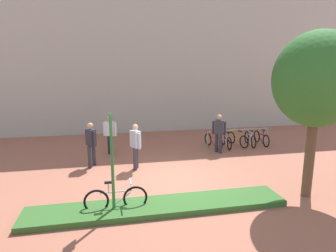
% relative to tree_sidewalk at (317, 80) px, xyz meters
% --- Properties ---
extents(ground_plane, '(60.00, 60.00, 0.00)m').
position_rel_tree_sidewalk_xyz_m(ground_plane, '(-3.62, 1.92, -3.42)').
color(ground_plane, '#9E5B47').
extents(building_facade, '(28.00, 1.20, 10.00)m').
position_rel_tree_sidewalk_xyz_m(building_facade, '(-3.62, 10.11, 1.58)').
color(building_facade, '#B2ADA3').
rests_on(building_facade, ground).
extents(planter_strip, '(7.00, 1.10, 0.16)m').
position_rel_tree_sidewalk_xyz_m(planter_strip, '(-4.48, 0.02, -3.34)').
color(planter_strip, '#336028').
rests_on(planter_strip, ground).
extents(tree_sidewalk, '(2.43, 2.43, 4.78)m').
position_rel_tree_sidewalk_xyz_m(tree_sidewalk, '(0.00, 0.00, 0.00)').
color(tree_sidewalk, brown).
rests_on(tree_sidewalk, ground).
extents(parking_sign_post, '(0.08, 0.36, 2.65)m').
position_rel_tree_sidewalk_xyz_m(parking_sign_post, '(-5.65, 0.02, -1.69)').
color(parking_sign_post, '#2D7238').
rests_on(parking_sign_post, ground).
extents(bike_at_sign, '(1.68, 0.42, 0.86)m').
position_rel_tree_sidewalk_xyz_m(bike_at_sign, '(-5.59, 0.15, -3.07)').
color(bike_at_sign, black).
rests_on(bike_at_sign, ground).
extents(bike_rack_cluster, '(3.21, 1.67, 0.83)m').
position_rel_tree_sidewalk_xyz_m(bike_rack_cluster, '(0.35, 5.52, -3.07)').
color(bike_rack_cluster, '#99999E').
rests_on(bike_rack_cluster, ground).
extents(bollard_steel, '(0.16, 0.16, 0.90)m').
position_rel_tree_sidewalk_xyz_m(bollard_steel, '(-0.85, 4.76, -2.97)').
color(bollard_steel, '#ADADB2').
rests_on(bollard_steel, ground).
extents(person_suited_dark, '(0.57, 0.38, 1.72)m').
position_rel_tree_sidewalk_xyz_m(person_suited_dark, '(-0.95, 4.72, -2.43)').
color(person_suited_dark, '#2D2D38').
rests_on(person_suited_dark, ground).
extents(person_suited_navy, '(0.42, 0.52, 1.72)m').
position_rel_tree_sidewalk_xyz_m(person_suited_navy, '(-6.40, 3.92, -2.43)').
color(person_suited_navy, '#2D2D38').
rests_on(person_suited_navy, ground).
extents(person_shirt_blue, '(0.57, 0.38, 1.72)m').
position_rel_tree_sidewalk_xyz_m(person_shirt_blue, '(-5.69, 5.38, -2.43)').
color(person_shirt_blue, '#2D2D38').
rests_on(person_shirt_blue, ground).
extents(person_shirt_white, '(0.40, 0.55, 1.72)m').
position_rel_tree_sidewalk_xyz_m(person_shirt_white, '(-4.77, 3.31, -2.43)').
color(person_shirt_white, '#383342').
rests_on(person_shirt_white, ground).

